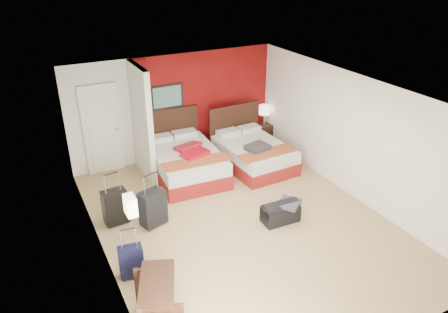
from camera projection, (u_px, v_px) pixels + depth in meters
ground at (241, 221)px, 8.02m from camera, size 6.50×6.50×0.00m
room_walls at (141, 147)px, 8.02m from camera, size 5.02×6.52×2.50m
red_accent_panel at (204, 102)px, 10.36m from camera, size 3.50×0.04×2.50m
partition_wall at (142, 123)px, 9.14m from camera, size 0.12×1.20×2.50m
entry_door at (102, 129)px, 9.40m from camera, size 0.82×0.06×2.05m
bed_left at (186, 164)px, 9.51m from camera, size 1.54×2.10×0.61m
bed_right at (254, 155)px, 9.94m from camera, size 1.40×1.93×0.56m
red_suitcase_open at (191, 150)px, 9.31m from camera, size 0.73×0.89×0.10m
jacket_bundle at (257, 147)px, 9.51m from camera, size 0.56×0.49×0.12m
nightstand at (263, 133)px, 11.18m from camera, size 0.39×0.39×0.50m
table_lamp at (264, 115)px, 10.96m from camera, size 0.30×0.30×0.52m
suitcase_black at (115, 208)px, 7.83m from camera, size 0.46×0.31×0.66m
suitcase_charcoal at (153, 209)px, 7.78m from camera, size 0.52×0.41×0.68m
suitcase_navy at (131, 263)px, 6.58m from camera, size 0.39×0.27×0.51m
duffel_bag at (280, 213)px, 7.95m from camera, size 0.70×0.39×0.35m
jacket_draped at (289, 203)px, 7.89m from camera, size 0.56×0.55×0.06m
desk at (159, 304)px, 5.66m from camera, size 0.74×0.99×0.74m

